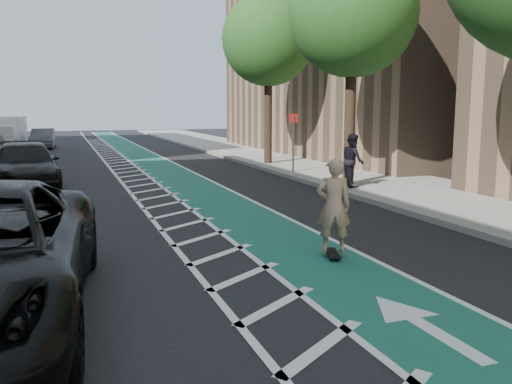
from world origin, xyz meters
name	(u,v)px	position (x,y,z in m)	size (l,w,h in m)	color
ground	(152,287)	(0.00, 0.00, 0.00)	(120.00, 120.00, 0.00)	black
bike_lane	(194,187)	(3.00, 10.00, 0.01)	(2.00, 90.00, 0.01)	#1B6147
buffer_strip	(150,190)	(1.50, 10.00, 0.01)	(1.40, 90.00, 0.01)	silver
sidewalk_right	(359,177)	(9.50, 10.00, 0.07)	(5.00, 90.00, 0.15)	gray
curb_right	(301,180)	(7.05, 10.00, 0.08)	(0.12, 90.00, 0.16)	gray
tree_r_c	(353,12)	(7.90, 8.00, 5.77)	(4.20, 4.20, 7.90)	#382619
tree_r_d	(266,41)	(7.90, 16.00, 5.77)	(4.20, 4.20, 7.90)	#382619
sign_post	(293,142)	(7.60, 12.00, 1.35)	(0.35, 0.08, 2.47)	#4C4C4C
skateboard	(332,253)	(3.38, 0.54, 0.08)	(0.43, 0.75, 0.10)	black
skateboarder	(334,206)	(3.38, 0.54, 0.97)	(0.63, 0.42, 1.74)	tan
suv_far	(25,166)	(-2.40, 11.58, 0.77)	(2.16, 5.31, 1.54)	black
car_grey	(43,139)	(-2.35, 30.95, 0.67)	(1.41, 4.04, 1.33)	#55555A
pedestrian	(353,160)	(7.70, 7.41, 1.02)	(0.85, 0.66, 1.75)	black
box_truck	(3,134)	(-4.80, 31.32, 0.97)	(2.64, 5.22, 2.11)	white
barrel_a	(21,206)	(-2.20, 5.89, 0.39)	(0.60, 0.60, 0.82)	orange
barrel_b	(25,168)	(-2.55, 14.00, 0.46)	(0.71, 0.71, 0.97)	#FF5B0D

